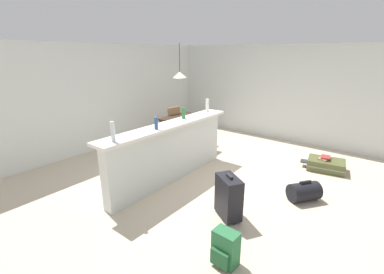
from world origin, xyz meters
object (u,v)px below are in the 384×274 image
(dining_table, at_px, (184,121))
(bottle_green, at_px, (184,113))
(bottle_white, at_px, (207,105))
(suitcase_flat_olive, at_px, (326,165))
(backpack_green, at_px, (225,249))
(duffel_bag_black, at_px, (304,192))
(bottle_clear, at_px, (113,132))
(dining_chair_near_partition, at_px, (202,130))
(book_stack, at_px, (325,158))
(bottle_blue, at_px, (156,123))
(pendant_lamp, at_px, (180,75))
(suitcase_upright_black, at_px, (229,197))
(dining_chair_far_side, at_px, (172,122))

(dining_table, bearing_deg, bottle_green, -139.89)
(bottle_white, xyz_separation_m, suitcase_flat_olive, (1.03, -2.24, -1.11))
(bottle_white, height_order, backpack_green, bottle_white)
(bottle_white, bearing_deg, duffel_bag_black, -101.18)
(bottle_green, height_order, dining_table, bottle_green)
(bottle_clear, bearing_deg, dining_chair_near_partition, 11.12)
(book_stack, bearing_deg, bottle_clear, 149.18)
(bottle_blue, bearing_deg, dining_table, 29.19)
(dining_table, xyz_separation_m, book_stack, (0.60, -3.22, -0.39))
(bottle_white, relative_size, pendant_lamp, 0.32)
(bottle_blue, distance_m, suitcase_upright_black, 1.63)
(bottle_clear, bearing_deg, bottle_blue, -0.69)
(suitcase_flat_olive, height_order, duffel_bag_black, duffel_bag_black)
(dining_chair_near_partition, xyz_separation_m, book_stack, (0.61, -2.64, -0.26))
(bottle_green, relative_size, book_stack, 0.75)
(dining_table, xyz_separation_m, duffel_bag_black, (-0.88, -3.26, -0.50))
(dining_chair_near_partition, height_order, backpack_green, dining_chair_near_partition)
(bottle_blue, bearing_deg, backpack_green, -112.80)
(dining_table, xyz_separation_m, dining_chair_near_partition, (-0.01, -0.58, -0.13))
(dining_chair_far_side, relative_size, suitcase_upright_black, 1.39)
(suitcase_flat_olive, relative_size, backpack_green, 2.08)
(dining_chair_near_partition, xyz_separation_m, backpack_green, (-2.82, -2.40, -0.31))
(dining_chair_far_side, height_order, suitcase_upright_black, dining_chair_far_side)
(suitcase_flat_olive, relative_size, duffel_bag_black, 1.55)
(suitcase_flat_olive, bearing_deg, duffel_bag_black, -179.88)
(dining_chair_near_partition, relative_size, pendant_lamp, 1.11)
(duffel_bag_black, bearing_deg, dining_chair_far_side, 75.82)
(dining_table, xyz_separation_m, suitcase_flat_olive, (0.60, -3.26, -0.54))
(pendant_lamp, bearing_deg, bottle_white, -108.55)
(bottle_clear, height_order, pendant_lamp, pendant_lamp)
(bottle_green, height_order, dining_chair_far_side, bottle_green)
(bottle_green, bearing_deg, bottle_white, 1.12)
(backpack_green, relative_size, book_stack, 1.55)
(bottle_clear, distance_m, bottle_white, 2.46)
(bottle_clear, distance_m, dining_chair_far_side, 3.45)
(bottle_white, xyz_separation_m, dining_chair_near_partition, (0.42, 0.44, -0.71))
(backpack_green, bearing_deg, suitcase_flat_olive, -4.61)
(pendant_lamp, bearing_deg, book_stack, -78.40)
(bottle_white, relative_size, book_stack, 1.00)
(backpack_green, relative_size, duffel_bag_black, 0.74)
(pendant_lamp, bearing_deg, duffel_bag_black, -103.61)
(suitcase_flat_olive, xyz_separation_m, duffel_bag_black, (-1.48, -0.00, 0.04))
(dining_table, bearing_deg, book_stack, -79.50)
(bottle_white, distance_m, suitcase_upright_black, 2.39)
(bottle_green, xyz_separation_m, pendant_lamp, (1.15, 1.08, 0.59))
(bottle_white, bearing_deg, suitcase_flat_olive, -65.23)
(dining_table, relative_size, duffel_bag_black, 1.95)
(dining_chair_near_partition, bearing_deg, duffel_bag_black, -107.82)
(bottle_clear, bearing_deg, suitcase_flat_olive, -31.22)
(pendant_lamp, bearing_deg, dining_chair_far_side, 71.50)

